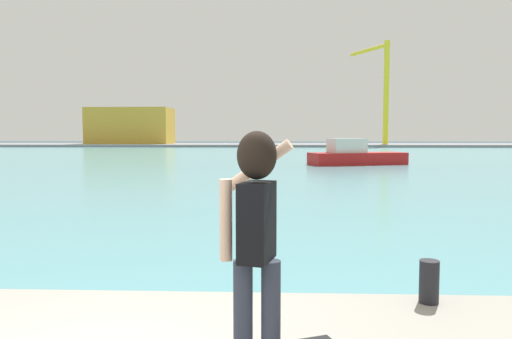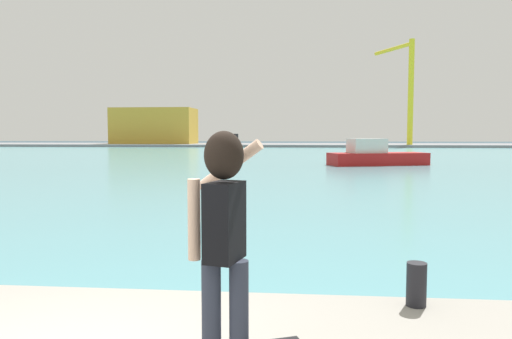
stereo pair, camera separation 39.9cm
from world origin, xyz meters
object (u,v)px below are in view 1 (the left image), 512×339
(boat_moored, at_px, (355,156))
(port_crane, at_px, (382,83))
(harbor_bollard, at_px, (429,282))
(warehouse_left, at_px, (131,126))
(person_photographer, at_px, (256,226))

(boat_moored, relative_size, port_crane, 0.40)
(harbor_bollard, xyz_separation_m, port_crane, (18.09, 85.21, 11.11))
(boat_moored, xyz_separation_m, port_crane, (13.66, 53.84, 11.19))
(boat_moored, height_order, warehouse_left, warehouse_left)
(harbor_bollard, bearing_deg, person_photographer, -138.77)
(boat_moored, relative_size, warehouse_left, 0.47)
(warehouse_left, xyz_separation_m, port_crane, (48.60, -4.72, 7.87))
(person_photographer, xyz_separation_m, boat_moored, (6.13, 32.87, -0.93))
(person_photographer, distance_m, warehouse_left, 95.89)
(person_photographer, bearing_deg, harbor_bollard, -34.41)
(warehouse_left, distance_m, port_crane, 49.46)
(warehouse_left, bearing_deg, port_crane, -5.55)
(harbor_bollard, height_order, warehouse_left, warehouse_left)
(boat_moored, bearing_deg, harbor_bollard, -115.82)
(person_photographer, height_order, warehouse_left, warehouse_left)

